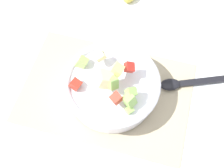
% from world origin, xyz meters
% --- Properties ---
extents(ground_plane, '(2.40, 2.40, 0.00)m').
position_xyz_m(ground_plane, '(0.00, 0.00, 0.00)').
color(ground_plane, silver).
extents(placemat, '(0.46, 0.31, 0.01)m').
position_xyz_m(placemat, '(0.00, 0.00, 0.00)').
color(placemat, tan).
rests_on(placemat, ground_plane).
extents(salad_bowl, '(0.25, 0.25, 0.14)m').
position_xyz_m(salad_bowl, '(-0.02, -0.00, 0.05)').
color(salad_bowl, white).
rests_on(salad_bowl, placemat).
extents(serving_spoon, '(0.22, 0.11, 0.01)m').
position_xyz_m(serving_spoon, '(-0.21, -0.08, 0.01)').
color(serving_spoon, black).
rests_on(serving_spoon, placemat).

